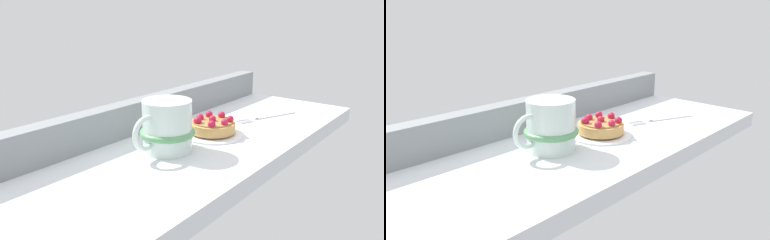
# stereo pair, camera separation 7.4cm
# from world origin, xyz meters

# --- Properties ---
(ground_plane) EXTENTS (0.85, 0.32, 0.03)m
(ground_plane) POSITION_xyz_m (0.00, 0.00, -0.02)
(ground_plane) COLOR silver
(window_rail_back) EXTENTS (0.84, 0.04, 0.07)m
(window_rail_back) POSITION_xyz_m (0.00, 0.14, 0.03)
(window_rail_back) COLOR gray
(window_rail_back) RESTS_ON ground_plane
(dessert_plate) EXTENTS (0.13, 0.13, 0.01)m
(dessert_plate) POSITION_xyz_m (0.03, -0.00, 0.00)
(dessert_plate) COLOR white
(dessert_plate) RESTS_ON ground_plane
(raspberry_tart) EXTENTS (0.09, 0.09, 0.04)m
(raspberry_tart) POSITION_xyz_m (0.03, -0.00, 0.02)
(raspberry_tart) COLOR tan
(raspberry_tart) RESTS_ON dessert_plate
(coffee_mug) EXTENTS (0.14, 0.10, 0.10)m
(coffee_mug) POSITION_xyz_m (-0.10, 0.01, 0.05)
(coffee_mug) COLOR silver
(coffee_mug) RESTS_ON ground_plane
(dessert_fork) EXTENTS (0.17, 0.08, 0.01)m
(dessert_fork) POSITION_xyz_m (0.21, -0.03, 0.00)
(dessert_fork) COLOR silver
(dessert_fork) RESTS_ON ground_plane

